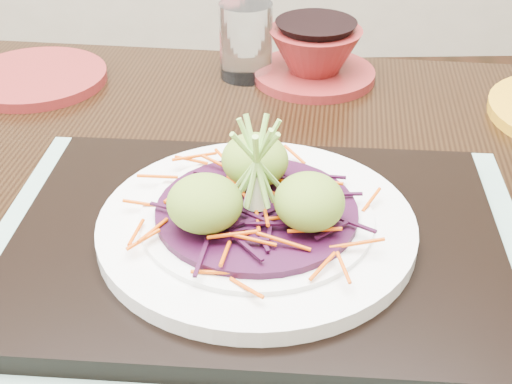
{
  "coord_description": "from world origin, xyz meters",
  "views": [
    {
      "loc": [
        0.05,
        -0.67,
        1.11
      ],
      "look_at": [
        0.07,
        -0.16,
        0.77
      ],
      "focal_mm": 50.0,
      "sensor_mm": 36.0,
      "label": 1
    }
  ],
  "objects_px": {
    "dining_table": "(265,280)",
    "water_glass": "(246,41)",
    "terracotta_side_plate": "(36,78)",
    "serving_tray": "(257,242)",
    "white_plate": "(257,225)",
    "terracotta_bowl_set": "(315,57)"
  },
  "relations": [
    {
      "from": "terracotta_side_plate",
      "to": "water_glass",
      "type": "distance_m",
      "value": 0.28
    },
    {
      "from": "water_glass",
      "to": "terracotta_bowl_set",
      "type": "xyz_separation_m",
      "value": [
        0.09,
        -0.01,
        -0.02
      ]
    },
    {
      "from": "dining_table",
      "to": "terracotta_side_plate",
      "type": "xyz_separation_m",
      "value": [
        -0.29,
        0.29,
        0.1
      ]
    },
    {
      "from": "serving_tray",
      "to": "terracotta_side_plate",
      "type": "distance_m",
      "value": 0.46
    },
    {
      "from": "serving_tray",
      "to": "white_plate",
      "type": "xyz_separation_m",
      "value": [
        0.0,
        0.0,
        0.02
      ]
    },
    {
      "from": "terracotta_side_plate",
      "to": "white_plate",
      "type": "bearing_deg",
      "value": -53.15
    },
    {
      "from": "dining_table",
      "to": "water_glass",
      "type": "relative_size",
      "value": 12.78
    },
    {
      "from": "white_plate",
      "to": "serving_tray",
      "type": "bearing_deg",
      "value": 180.0
    },
    {
      "from": "water_glass",
      "to": "terracotta_side_plate",
      "type": "bearing_deg",
      "value": -177.42
    },
    {
      "from": "white_plate",
      "to": "terracotta_bowl_set",
      "type": "xyz_separation_m",
      "value": [
        0.09,
        0.37,
        -0.0
      ]
    },
    {
      "from": "terracotta_side_plate",
      "to": "terracotta_bowl_set",
      "type": "distance_m",
      "value": 0.36
    },
    {
      "from": "white_plate",
      "to": "water_glass",
      "type": "bearing_deg",
      "value": 90.43
    },
    {
      "from": "dining_table",
      "to": "terracotta_side_plate",
      "type": "relative_size",
      "value": 6.83
    },
    {
      "from": "terracotta_side_plate",
      "to": "terracotta_bowl_set",
      "type": "xyz_separation_m",
      "value": [
        0.36,
        0.0,
        0.02
      ]
    },
    {
      "from": "serving_tray",
      "to": "white_plate",
      "type": "height_order",
      "value": "white_plate"
    },
    {
      "from": "water_glass",
      "to": "dining_table",
      "type": "bearing_deg",
      "value": -87.37
    },
    {
      "from": "dining_table",
      "to": "serving_tray",
      "type": "xyz_separation_m",
      "value": [
        -0.01,
        -0.08,
        0.11
      ]
    },
    {
      "from": "dining_table",
      "to": "water_glass",
      "type": "xyz_separation_m",
      "value": [
        -0.01,
        0.31,
        0.14
      ]
    },
    {
      "from": "white_plate",
      "to": "dining_table",
      "type": "bearing_deg",
      "value": 81.64
    },
    {
      "from": "serving_tray",
      "to": "white_plate",
      "type": "relative_size",
      "value": 1.54
    },
    {
      "from": "serving_tray",
      "to": "water_glass",
      "type": "bearing_deg",
      "value": 96.52
    },
    {
      "from": "terracotta_bowl_set",
      "to": "serving_tray",
      "type": "bearing_deg",
      "value": -103.0
    }
  ]
}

